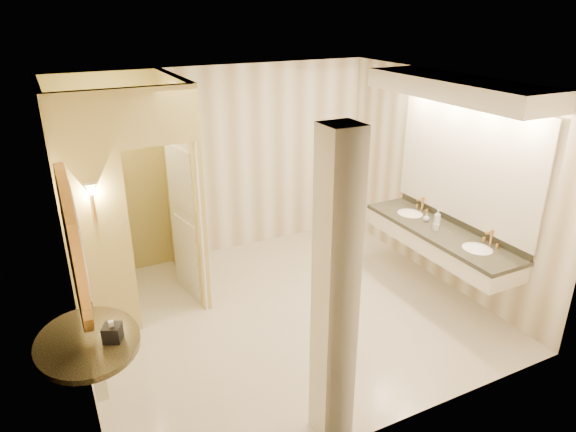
% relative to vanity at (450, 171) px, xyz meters
% --- Properties ---
extents(floor, '(4.50, 4.50, 0.00)m').
position_rel_vanity_xyz_m(floor, '(-1.98, 0.40, -1.63)').
color(floor, beige).
rests_on(floor, ground).
extents(ceiling, '(4.50, 4.50, 0.00)m').
position_rel_vanity_xyz_m(ceiling, '(-1.98, 0.40, 1.07)').
color(ceiling, silver).
rests_on(ceiling, wall_back).
extents(wall_back, '(4.50, 0.02, 2.70)m').
position_rel_vanity_xyz_m(wall_back, '(-1.98, 2.40, -0.28)').
color(wall_back, white).
rests_on(wall_back, floor).
extents(wall_front, '(4.50, 0.02, 2.70)m').
position_rel_vanity_xyz_m(wall_front, '(-1.98, -1.60, -0.28)').
color(wall_front, white).
rests_on(wall_front, floor).
extents(wall_left, '(0.02, 4.00, 2.70)m').
position_rel_vanity_xyz_m(wall_left, '(-4.23, 0.40, -0.28)').
color(wall_left, white).
rests_on(wall_left, floor).
extents(wall_right, '(0.02, 4.00, 2.70)m').
position_rel_vanity_xyz_m(wall_right, '(0.27, 0.40, -0.28)').
color(wall_right, white).
rests_on(wall_right, floor).
extents(toilet_closet, '(1.50, 1.55, 2.70)m').
position_rel_vanity_xyz_m(toilet_closet, '(-3.09, 1.37, -0.24)').
color(toilet_closet, '#E4D577').
rests_on(toilet_closet, floor).
extents(wall_sconce, '(0.14, 0.14, 0.42)m').
position_rel_vanity_xyz_m(wall_sconce, '(-3.90, 0.83, 0.10)').
color(wall_sconce, '#C88940').
rests_on(wall_sconce, toilet_closet).
extents(vanity, '(0.75, 2.39, 2.09)m').
position_rel_vanity_xyz_m(vanity, '(0.00, 0.00, 0.00)').
color(vanity, white).
rests_on(vanity, floor).
extents(console_shelf, '(1.05, 1.05, 1.98)m').
position_rel_vanity_xyz_m(console_shelf, '(-4.19, -0.41, -0.28)').
color(console_shelf, black).
rests_on(console_shelf, floor).
extents(pillar, '(0.28, 0.28, 2.70)m').
position_rel_vanity_xyz_m(pillar, '(-2.43, -1.39, -0.28)').
color(pillar, white).
rests_on(pillar, floor).
extents(tissue_box, '(0.19, 0.19, 0.14)m').
position_rel_vanity_xyz_m(tissue_box, '(-4.02, -0.51, -0.68)').
color(tissue_box, black).
rests_on(tissue_box, console_shelf).
extents(toilet, '(0.54, 0.79, 0.74)m').
position_rel_vanity_xyz_m(toilet, '(-3.76, 2.15, -1.26)').
color(toilet, white).
rests_on(toilet, floor).
extents(soap_bottle_a, '(0.07, 0.07, 0.12)m').
position_rel_vanity_xyz_m(soap_bottle_a, '(-0.10, 0.02, -0.69)').
color(soap_bottle_a, beige).
rests_on(soap_bottle_a, vanity).
extents(soap_bottle_b, '(0.09, 0.09, 0.10)m').
position_rel_vanity_xyz_m(soap_bottle_b, '(-0.02, 0.28, -0.70)').
color(soap_bottle_b, silver).
rests_on(soap_bottle_b, vanity).
extents(soap_bottle_c, '(0.10, 0.10, 0.22)m').
position_rel_vanity_xyz_m(soap_bottle_c, '(-0.01, 0.11, -0.64)').
color(soap_bottle_c, '#C6B28C').
rests_on(soap_bottle_c, vanity).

